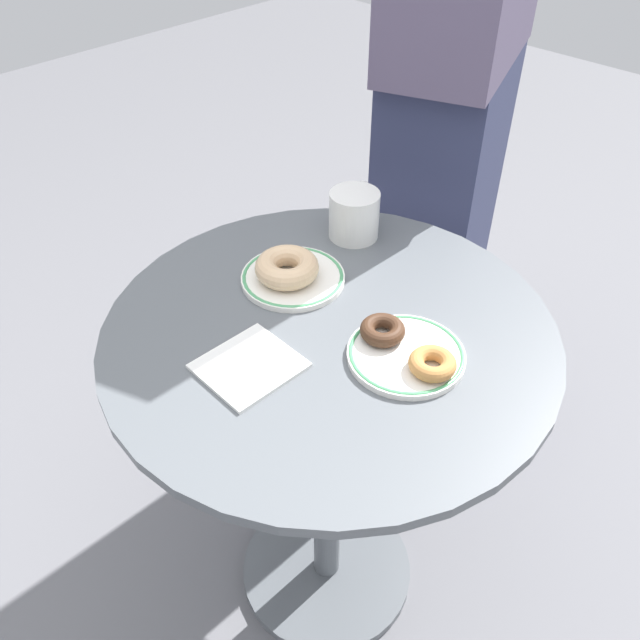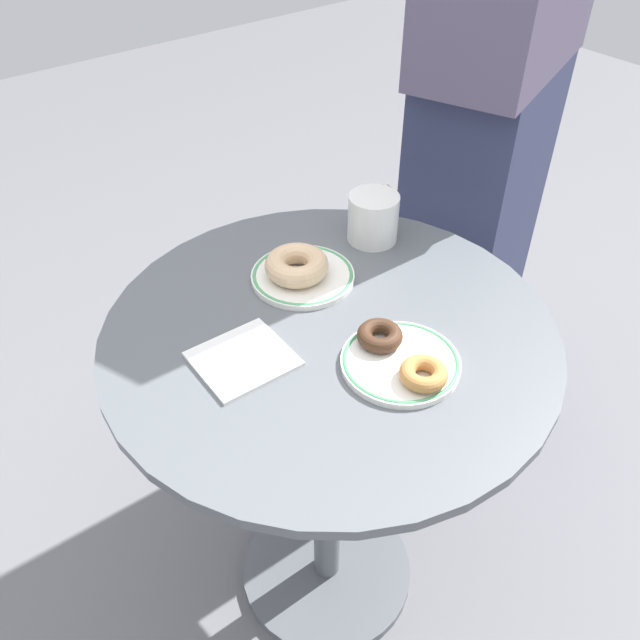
# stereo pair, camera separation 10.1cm
# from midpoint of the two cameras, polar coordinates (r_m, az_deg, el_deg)

# --- Properties ---
(ground_plane) EXTENTS (7.00, 7.00, 0.02)m
(ground_plane) POSITION_cam_midpoint_polar(r_m,az_deg,el_deg) (1.61, 2.49, -21.17)
(ground_plane) COLOR slate
(cafe_table) EXTENTS (0.71, 0.71, 0.74)m
(cafe_table) POSITION_cam_midpoint_polar(r_m,az_deg,el_deg) (1.18, 3.20, -9.28)
(cafe_table) COLOR #565B60
(cafe_table) RESTS_ON ground
(plate_left) EXTENTS (0.17, 0.17, 0.01)m
(plate_left) POSITION_cam_midpoint_polar(r_m,az_deg,el_deg) (1.11, 1.10, 3.75)
(plate_left) COLOR white
(plate_left) RESTS_ON cafe_table
(plate_right) EXTENTS (0.17, 0.17, 0.01)m
(plate_right) POSITION_cam_midpoint_polar(r_m,az_deg,el_deg) (0.97, 9.94, -3.75)
(plate_right) COLOR white
(plate_right) RESTS_ON cafe_table
(donut_glazed) EXTENTS (0.14, 0.14, 0.04)m
(donut_glazed) POSITION_cam_midpoint_polar(r_m,az_deg,el_deg) (1.09, 0.61, 4.66)
(donut_glazed) COLOR #E0B789
(donut_glazed) RESTS_ON plate_left
(donut_old_fashioned) EXTENTS (0.09, 0.09, 0.02)m
(donut_old_fashioned) POSITION_cam_midpoint_polar(r_m,az_deg,el_deg) (0.93, 12.02, -4.69)
(donut_old_fashioned) COLOR #BC7F42
(donut_old_fashioned) RESTS_ON plate_right
(donut_chocolate) EXTENTS (0.07, 0.07, 0.02)m
(donut_chocolate) POSITION_cam_midpoint_polar(r_m,az_deg,el_deg) (0.98, 8.13, -1.46)
(donut_chocolate) COLOR #422819
(donut_chocolate) RESTS_ON plate_right
(paper_napkin) EXTENTS (0.13, 0.14, 0.01)m
(paper_napkin) POSITION_cam_midpoint_polar(r_m,az_deg,el_deg) (0.96, -3.73, -3.51)
(paper_napkin) COLOR white
(paper_napkin) RESTS_ON cafe_table
(coffee_mug) EXTENTS (0.09, 0.12, 0.09)m
(coffee_mug) POSITION_cam_midpoint_polar(r_m,az_deg,el_deg) (1.20, 7.09, 8.76)
(coffee_mug) COLOR white
(coffee_mug) RESTS_ON cafe_table
(person_figure) EXTENTS (0.36, 0.49, 1.76)m
(person_figure) POSITION_cam_midpoint_polar(r_m,az_deg,el_deg) (1.48, 16.59, 17.50)
(person_figure) COLOR #2D3351
(person_figure) RESTS_ON ground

